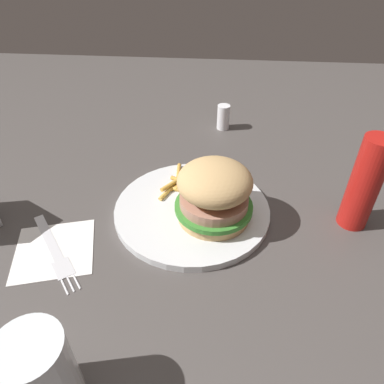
{
  "coord_description": "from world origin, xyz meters",
  "views": [
    {
      "loc": [
        -0.05,
        0.42,
        0.38
      ],
      "look_at": [
        -0.01,
        -0.01,
        0.04
      ],
      "focal_mm": 32.79,
      "sensor_mm": 36.0,
      "label": 1
    }
  ],
  "objects_px": {
    "plate": "(192,209)",
    "salt_shaker": "(223,117)",
    "napkin": "(54,250)",
    "ketchup_bottle": "(365,184)",
    "sandwich": "(214,192)",
    "fork": "(54,249)",
    "drink_glass": "(43,377)",
    "fries_pile": "(179,184)"
  },
  "relations": [
    {
      "from": "fries_pile",
      "to": "napkin",
      "type": "relative_size",
      "value": 0.96
    },
    {
      "from": "fries_pile",
      "to": "napkin",
      "type": "height_order",
      "value": "fries_pile"
    },
    {
      "from": "plate",
      "to": "napkin",
      "type": "distance_m",
      "value": 0.22
    },
    {
      "from": "fries_pile",
      "to": "ketchup_bottle",
      "type": "bearing_deg",
      "value": 169.02
    },
    {
      "from": "sandwich",
      "to": "drink_glass",
      "type": "height_order",
      "value": "sandwich"
    },
    {
      "from": "fries_pile",
      "to": "plate",
      "type": "bearing_deg",
      "value": 116.84
    },
    {
      "from": "sandwich",
      "to": "salt_shaker",
      "type": "relative_size",
      "value": 2.17
    },
    {
      "from": "sandwich",
      "to": "fork",
      "type": "bearing_deg",
      "value": 20.02
    },
    {
      "from": "fork",
      "to": "salt_shaker",
      "type": "relative_size",
      "value": 2.64
    },
    {
      "from": "sandwich",
      "to": "ketchup_bottle",
      "type": "bearing_deg",
      "value": -175.23
    },
    {
      "from": "plate",
      "to": "sandwich",
      "type": "height_order",
      "value": "sandwich"
    },
    {
      "from": "sandwich",
      "to": "salt_shaker",
      "type": "distance_m",
      "value": 0.32
    },
    {
      "from": "sandwich",
      "to": "plate",
      "type": "bearing_deg",
      "value": -29.1
    },
    {
      "from": "fries_pile",
      "to": "salt_shaker",
      "type": "xyz_separation_m",
      "value": [
        -0.07,
        -0.24,
        0.01
      ]
    },
    {
      "from": "plate",
      "to": "fork",
      "type": "xyz_separation_m",
      "value": [
        0.19,
        0.1,
        -0.0
      ]
    },
    {
      "from": "napkin",
      "to": "sandwich",
      "type": "bearing_deg",
      "value": -160.34
    },
    {
      "from": "drink_glass",
      "to": "salt_shaker",
      "type": "relative_size",
      "value": 1.82
    },
    {
      "from": "fries_pile",
      "to": "ketchup_bottle",
      "type": "distance_m",
      "value": 0.29
    },
    {
      "from": "plate",
      "to": "salt_shaker",
      "type": "xyz_separation_m",
      "value": [
        -0.04,
        -0.3,
        0.02
      ]
    },
    {
      "from": "napkin",
      "to": "drink_glass",
      "type": "xyz_separation_m",
      "value": [
        -0.08,
        0.19,
        0.04
      ]
    },
    {
      "from": "fork",
      "to": "drink_glass",
      "type": "distance_m",
      "value": 0.21
    },
    {
      "from": "plate",
      "to": "sandwich",
      "type": "bearing_deg",
      "value": 150.9
    },
    {
      "from": "plate",
      "to": "drink_glass",
      "type": "bearing_deg",
      "value": 68.77
    },
    {
      "from": "plate",
      "to": "fries_pile",
      "type": "distance_m",
      "value": 0.06
    },
    {
      "from": "ketchup_bottle",
      "to": "salt_shaker",
      "type": "height_order",
      "value": "ketchup_bottle"
    },
    {
      "from": "napkin",
      "to": "drink_glass",
      "type": "distance_m",
      "value": 0.21
    },
    {
      "from": "ketchup_bottle",
      "to": "fries_pile",
      "type": "bearing_deg",
      "value": -10.98
    },
    {
      "from": "fork",
      "to": "plate",
      "type": "bearing_deg",
      "value": -151.93
    },
    {
      "from": "salt_shaker",
      "to": "napkin",
      "type": "bearing_deg",
      "value": 59.19
    },
    {
      "from": "plate",
      "to": "drink_glass",
      "type": "height_order",
      "value": "drink_glass"
    },
    {
      "from": "napkin",
      "to": "ketchup_bottle",
      "type": "xyz_separation_m",
      "value": [
        -0.44,
        -0.1,
        0.07
      ]
    },
    {
      "from": "sandwich",
      "to": "fork",
      "type": "relative_size",
      "value": 0.82
    },
    {
      "from": "plate",
      "to": "ketchup_bottle",
      "type": "height_order",
      "value": "ketchup_bottle"
    },
    {
      "from": "drink_glass",
      "to": "salt_shaker",
      "type": "height_order",
      "value": "drink_glass"
    },
    {
      "from": "ketchup_bottle",
      "to": "salt_shaker",
      "type": "xyz_separation_m",
      "value": [
        0.21,
        -0.3,
        -0.05
      ]
    },
    {
      "from": "napkin",
      "to": "ketchup_bottle",
      "type": "height_order",
      "value": "ketchup_bottle"
    },
    {
      "from": "plate",
      "to": "sandwich",
      "type": "xyz_separation_m",
      "value": [
        -0.03,
        0.02,
        0.05
      ]
    },
    {
      "from": "fries_pile",
      "to": "drink_glass",
      "type": "height_order",
      "value": "drink_glass"
    },
    {
      "from": "sandwich",
      "to": "drink_glass",
      "type": "bearing_deg",
      "value": 61.44
    },
    {
      "from": "plate",
      "to": "fries_pile",
      "type": "relative_size",
      "value": 2.37
    },
    {
      "from": "napkin",
      "to": "salt_shaker",
      "type": "height_order",
      "value": "salt_shaker"
    },
    {
      "from": "salt_shaker",
      "to": "plate",
      "type": "bearing_deg",
      "value": 81.42
    }
  ]
}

